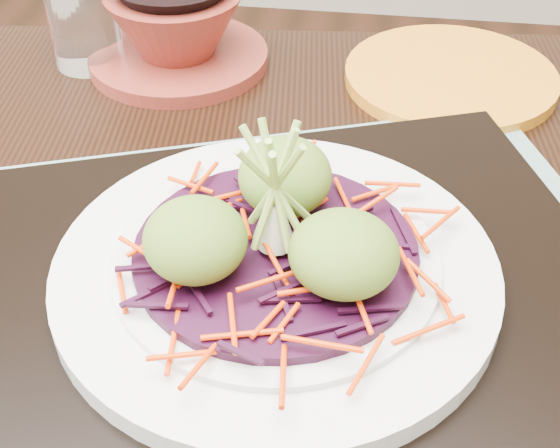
# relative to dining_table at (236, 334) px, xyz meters

# --- Properties ---
(dining_table) EXTENTS (1.16, 0.84, 0.68)m
(dining_table) POSITION_rel_dining_table_xyz_m (0.00, 0.00, 0.00)
(dining_table) COLOR black
(dining_table) RESTS_ON ground
(placemat) EXTENTS (0.62, 0.55, 0.00)m
(placemat) POSITION_rel_dining_table_xyz_m (0.04, -0.05, 0.09)
(placemat) COLOR gray
(placemat) RESTS_ON dining_table
(serving_tray) EXTENTS (0.53, 0.47, 0.02)m
(serving_tray) POSITION_rel_dining_table_xyz_m (0.04, -0.05, 0.10)
(serving_tray) COLOR black
(serving_tray) RESTS_ON placemat
(white_plate) EXTENTS (0.29, 0.29, 0.02)m
(white_plate) POSITION_rel_dining_table_xyz_m (0.04, -0.05, 0.12)
(white_plate) COLOR silver
(white_plate) RESTS_ON serving_tray
(cabbage_bed) EXTENTS (0.18, 0.18, 0.01)m
(cabbage_bed) POSITION_rel_dining_table_xyz_m (0.04, -0.05, 0.14)
(cabbage_bed) COLOR black
(cabbage_bed) RESTS_ON white_plate
(carrot_julienne) EXTENTS (0.22, 0.22, 0.01)m
(carrot_julienne) POSITION_rel_dining_table_xyz_m (0.04, -0.05, 0.15)
(carrot_julienne) COLOR #EA3704
(carrot_julienne) RESTS_ON cabbage_bed
(guacamole_scoops) EXTENTS (0.16, 0.14, 0.05)m
(guacamole_scoops) POSITION_rel_dining_table_xyz_m (0.04, -0.05, 0.16)
(guacamole_scoops) COLOR #4E7222
(guacamole_scoops) RESTS_ON cabbage_bed
(scallion_garnish) EXTENTS (0.07, 0.07, 0.10)m
(scallion_garnish) POSITION_rel_dining_table_xyz_m (0.04, -0.05, 0.19)
(scallion_garnish) COLOR #95BD4B
(scallion_garnish) RESTS_ON cabbage_bed
(water_glass) EXTENTS (0.07, 0.07, 0.10)m
(water_glass) POSITION_rel_dining_table_xyz_m (-0.20, 0.27, 0.14)
(water_glass) COLOR white
(water_glass) RESTS_ON dining_table
(terracotta_bowl_set) EXTENTS (0.21, 0.21, 0.08)m
(terracotta_bowl_set) POSITION_rel_dining_table_xyz_m (-0.11, 0.27, 0.12)
(terracotta_bowl_set) COLOR maroon
(terracotta_bowl_set) RESTS_ON dining_table
(yellow_plate) EXTENTS (0.22, 0.22, 0.01)m
(yellow_plate) POSITION_rel_dining_table_xyz_m (0.16, 0.27, 0.10)
(yellow_plate) COLOR orange
(yellow_plate) RESTS_ON dining_table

